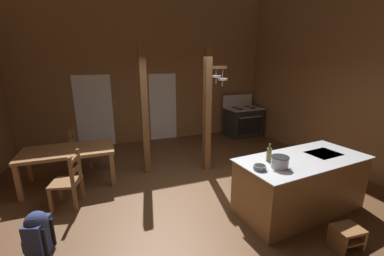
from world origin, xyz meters
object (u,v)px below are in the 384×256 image
object	(u,v)px
step_stool	(347,236)
mixing_bowl_on_counter	(260,167)
stove_range	(243,121)
ladderback_chair_near_window	(69,181)
dining_table	(68,153)
bottle_tall_on_counter	(269,154)
backpack	(38,232)
stockpot_on_counter	(280,162)
ladderback_chair_by_post	(80,149)
kitchen_island	(300,184)

from	to	relation	value
step_stool	mixing_bowl_on_counter	size ratio (longest dim) A/B	2.11
stove_range	ladderback_chair_near_window	world-z (taller)	stove_range
dining_table	ladderback_chair_near_window	world-z (taller)	ladderback_chair_near_window
mixing_bowl_on_counter	bottle_tall_on_counter	bearing A→B (deg)	33.87
ladderback_chair_near_window	dining_table	bearing A→B (deg)	94.21
step_stool	dining_table	size ratio (longest dim) A/B	0.22
backpack	bottle_tall_on_counter	distance (m)	3.32
mixing_bowl_on_counter	ladderback_chair_near_window	bearing A→B (deg)	149.12
backpack	step_stool	bearing A→B (deg)	-19.12
stockpot_on_counter	ladderback_chair_by_post	bearing A→B (deg)	131.18
kitchen_island	stove_range	bearing A→B (deg)	70.54
dining_table	mixing_bowl_on_counter	bearing A→B (deg)	-41.77
kitchen_island	mixing_bowl_on_counter	world-z (taller)	mixing_bowl_on_counter
step_stool	mixing_bowl_on_counter	world-z (taller)	mixing_bowl_on_counter
stockpot_on_counter	mixing_bowl_on_counter	xyz separation A→B (m)	(-0.31, 0.04, -0.05)
kitchen_island	ladderback_chair_near_window	world-z (taller)	ladderback_chair_near_window
step_stool	dining_table	distance (m)	4.85
ladderback_chair_near_window	mixing_bowl_on_counter	bearing A→B (deg)	-30.88
backpack	mixing_bowl_on_counter	size ratio (longest dim) A/B	3.29
ladderback_chair_near_window	ladderback_chair_by_post	world-z (taller)	same
dining_table	backpack	world-z (taller)	dining_table
step_stool	stockpot_on_counter	world-z (taller)	stockpot_on_counter
mixing_bowl_on_counter	bottle_tall_on_counter	size ratio (longest dim) A/B	0.64
dining_table	bottle_tall_on_counter	xyz separation A→B (m)	(3.03, -2.22, 0.38)
step_stool	ladderback_chair_near_window	size ratio (longest dim) A/B	0.40
ladderback_chair_near_window	backpack	size ratio (longest dim) A/B	1.59
dining_table	mixing_bowl_on_counter	distance (m)	3.66
step_stool	backpack	bearing A→B (deg)	160.88
mixing_bowl_on_counter	stockpot_on_counter	bearing A→B (deg)	-8.14
backpack	bottle_tall_on_counter	size ratio (longest dim) A/B	2.10
kitchen_island	stove_range	xyz separation A→B (m)	(1.43, 4.03, 0.02)
ladderback_chair_near_window	kitchen_island	bearing A→B (deg)	-22.43
stockpot_on_counter	bottle_tall_on_counter	size ratio (longest dim) A/B	1.14
ladderback_chair_by_post	backpack	world-z (taller)	ladderback_chair_by_post
kitchen_island	stove_range	world-z (taller)	stove_range
ladderback_chair_by_post	bottle_tall_on_counter	distance (m)	4.23
stove_range	dining_table	bearing A→B (deg)	-161.22
backpack	stockpot_on_counter	world-z (taller)	stockpot_on_counter
step_stool	stockpot_on_counter	xyz separation A→B (m)	(-0.56, 0.76, 0.83)
kitchen_island	step_stool	distance (m)	0.96
stove_range	ladderback_chair_by_post	xyz separation A→B (m)	(-4.91, -0.90, -0.03)
kitchen_island	backpack	size ratio (longest dim) A/B	3.76
ladderback_chair_by_post	mixing_bowl_on_counter	size ratio (longest dim) A/B	5.25
step_stool	backpack	distance (m)	4.01
ladderback_chair_near_window	backpack	bearing A→B (deg)	-103.74
kitchen_island	ladderback_chair_by_post	xyz separation A→B (m)	(-3.49, 3.13, -0.01)
dining_table	stockpot_on_counter	bearing A→B (deg)	-39.26
kitchen_island	dining_table	bearing A→B (deg)	147.51
kitchen_island	ladderback_chair_by_post	world-z (taller)	ladderback_chair_by_post
bottle_tall_on_counter	mixing_bowl_on_counter	bearing A→B (deg)	-146.13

